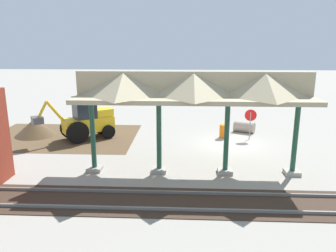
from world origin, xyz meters
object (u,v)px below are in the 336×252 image
stop_sign (250,118)px  traffic_barrel (224,131)px  backhoe (86,120)px  concrete_pipe (244,127)px

stop_sign → traffic_barrel: (1.66, -0.29, -0.97)m
traffic_barrel → backhoe: bearing=4.6°
traffic_barrel → concrete_pipe: bearing=-137.4°
backhoe → concrete_pipe: bearing=-168.3°
concrete_pipe → traffic_barrel: (1.62, 1.49, 0.07)m
backhoe → concrete_pipe: 10.94m
backhoe → traffic_barrel: (-9.06, -0.72, -0.82)m
backhoe → traffic_barrel: backhoe is taller
stop_sign → backhoe: size_ratio=0.42×
stop_sign → traffic_barrel: bearing=-10.0°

